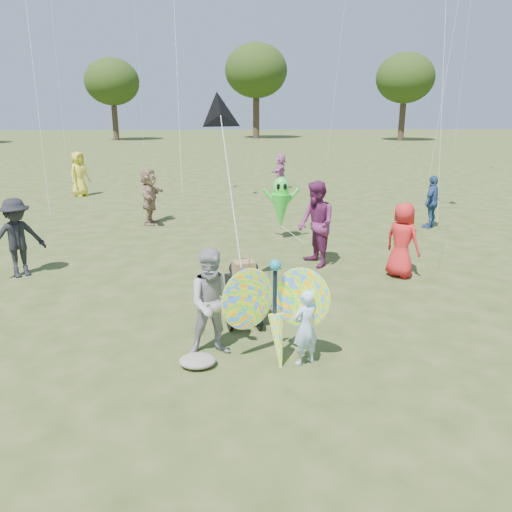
{
  "coord_description": "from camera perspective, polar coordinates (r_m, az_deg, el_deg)",
  "views": [
    {
      "loc": [
        -0.53,
        -6.61,
        3.51
      ],
      "look_at": [
        -0.2,
        1.5,
        1.1
      ],
      "focal_mm": 35.0,
      "sensor_mm": 36.0,
      "label": 1
    }
  ],
  "objects": [
    {
      "name": "adult_man",
      "position": [
        7.26,
        -4.83,
        -5.38
      ],
      "size": [
        0.88,
        0.74,
        1.62
      ],
      "primitive_type": "imported",
      "rotation": [
        0.0,
        0.0,
        0.18
      ],
      "color": "#9D9DA2",
      "rests_on": "ground"
    },
    {
      "name": "alien_kite",
      "position": [
        13.71,
        2.86,
        5.85
      ],
      "size": [
        1.12,
        0.69,
        1.74
      ],
      "color": "#35E33B",
      "rests_on": "ground"
    },
    {
      "name": "crowd_c",
      "position": [
        16.03,
        19.47,
        5.85
      ],
      "size": [
        0.91,
        0.96,
        1.59
      ],
      "primitive_type": "imported",
      "rotation": [
        0.0,
        0.0,
        3.99
      ],
      "color": "#2F4E82",
      "rests_on": "ground"
    },
    {
      "name": "butterfly_kite",
      "position": [
        7.04,
        2.31,
        -6.44
      ],
      "size": [
        1.74,
        0.75,
        1.73
      ],
      "color": "orange",
      "rests_on": "ground"
    },
    {
      "name": "delta_kite_rig",
      "position": [
        9.1,
        -4.07,
        15.68
      ],
      "size": [
        0.89,
        2.62,
        2.51
      ],
      "color": "black",
      "rests_on": "ground"
    },
    {
      "name": "crowd_a",
      "position": [
        11.07,
        16.37,
        1.74
      ],
      "size": [
        0.89,
        0.94,
        1.62
      ],
      "primitive_type": "imported",
      "rotation": [
        0.0,
        0.0,
        2.24
      ],
      "color": "red",
      "rests_on": "ground"
    },
    {
      "name": "grey_bag",
      "position": [
        7.25,
        -6.7,
        -11.8
      ],
      "size": [
        0.53,
        0.43,
        0.17
      ],
      "primitive_type": "ellipsoid",
      "color": "gray",
      "rests_on": "ground"
    },
    {
      "name": "child_girl",
      "position": [
        7.09,
        5.67,
        -8.15
      ],
      "size": [
        0.48,
        0.42,
        1.11
      ],
      "primitive_type": "imported",
      "rotation": [
        0.0,
        0.0,
        3.61
      ],
      "color": "#B4D7FF",
      "rests_on": "ground"
    },
    {
      "name": "ground",
      "position": [
        7.5,
        2.03,
        -11.37
      ],
      "size": [
        160.0,
        160.0,
        0.0
      ],
      "primitive_type": "plane",
      "color": "#51592B",
      "rests_on": "ground"
    },
    {
      "name": "crowd_g",
      "position": [
        21.98,
        -19.56,
        8.81
      ],
      "size": [
        0.97,
        1.06,
        1.82
      ],
      "primitive_type": "imported",
      "rotation": [
        0.0,
        0.0,
        0.99
      ],
      "color": "yellow",
      "rests_on": "ground"
    },
    {
      "name": "tree_line",
      "position": [
        51.88,
        2.46,
        20.24
      ],
      "size": [
        91.78,
        33.6,
        10.79
      ],
      "color": "#3A2D21",
      "rests_on": "ground"
    },
    {
      "name": "crowd_e",
      "position": [
        11.42,
        6.87,
        3.62
      ],
      "size": [
        0.99,
        1.13,
        1.96
      ],
      "primitive_type": "imported",
      "rotation": [
        0.0,
        0.0,
        5.01
      ],
      "color": "#6C2455",
      "rests_on": "ground"
    },
    {
      "name": "crowd_j",
      "position": [
        22.56,
        2.82,
        9.62
      ],
      "size": [
        0.91,
        1.55,
        1.59
      ],
      "primitive_type": "imported",
      "rotation": [
        0.0,
        0.0,
        4.4
      ],
      "color": "#C26FB0",
      "rests_on": "ground"
    },
    {
      "name": "crowd_d",
      "position": [
        15.98,
        -12.08,
        6.7
      ],
      "size": [
        0.67,
        1.67,
        1.75
      ],
      "primitive_type": "imported",
      "rotation": [
        0.0,
        0.0,
        1.48
      ],
      "color": "#A47F65",
      "rests_on": "ground"
    },
    {
      "name": "jogging_stroller",
      "position": [
        8.45,
        -1.4,
        -3.51
      ],
      "size": [
        0.67,
        1.12,
        1.09
      ],
      "rotation": [
        0.0,
        0.0,
        0.27
      ],
      "color": "black",
      "rests_on": "ground"
    },
    {
      "name": "crowd_b",
      "position": [
        11.79,
        -25.6,
        1.87
      ],
      "size": [
        1.26,
        1.19,
        1.71
      ],
      "primitive_type": "imported",
      "rotation": [
        0.0,
        0.0,
        0.68
      ],
      "color": "black",
      "rests_on": "ground"
    }
  ]
}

